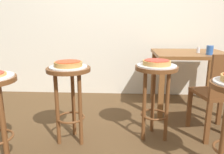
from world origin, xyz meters
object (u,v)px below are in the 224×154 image
Objects in this scene: serving_plate_leftside at (68,67)px; wooden_chair at (221,92)px; cup_near_edge at (210,50)px; pizza_leftside at (68,64)px; stool_leftside at (69,88)px; stool_rear at (156,85)px; dining_table at (190,61)px; pizza_rear at (157,62)px; serving_plate_rear at (157,65)px; condiment_shaker at (198,50)px.

wooden_chair reaches higher than serving_plate_leftside.
pizza_leftside is at bearing -154.93° from cup_near_edge.
cup_near_edge is (1.49, 0.70, 0.27)m from stool_leftside.
serving_plate_leftside is at bearing 14.04° from stool_leftside.
serving_plate_leftside is 1.65m from cup_near_edge.
dining_table is (0.54, 0.81, 0.10)m from stool_rear.
serving_plate_rear is at bearing 0.00° from pizza_rear.
cup_near_edge reaches higher than stool_leftside.
serving_plate_leftside is 0.37× the size of dining_table.
stool_rear is 0.79× the size of dining_table.
serving_plate_leftside is at bearing -173.66° from wooden_chair.
condiment_shaker is (0.61, 0.74, 0.03)m from pizza_rear.
condiment_shaker is at bearing 50.19° from stool_rear.
wooden_chair reaches higher than serving_plate_rear.
serving_plate_leftside is 1.47m from wooden_chair.
serving_plate_rear is 0.98m from dining_table.
stool_leftside is 2.89× the size of pizza_leftside.
dining_table is 0.79m from wooden_chair.
pizza_rear is at bearing -139.79° from cup_near_edge.
cup_near_edge reaches higher than serving_plate_rear.
serving_plate_rear is at bearing 8.00° from pizza_leftside.
condiment_shaker is (1.41, 0.85, 0.06)m from serving_plate_leftside.
stool_rear is at bearing 8.00° from pizza_leftside.
stool_leftside is 0.84m from pizza_rear.
stool_leftside is 2.81× the size of pizza_rear.
condiment_shaker is at bearing 118.21° from cup_near_edge.
cup_near_edge is (0.15, -0.23, 0.17)m from dining_table.
cup_near_edge is at bearing 25.07° from pizza_leftside.
pizza_rear is 0.91m from cup_near_edge.
wooden_chair is (0.64, 0.05, -0.07)m from stool_rear.
serving_plate_leftside is 1.65m from condiment_shaker.
pizza_rear is at bearing 8.00° from stool_leftside.
dining_table is at bearing 56.18° from stool_rear.
pizza_leftside is 0.81m from pizza_rear.
serving_plate_leftside is 0.81m from pizza_rear.
cup_near_edge reaches higher than stool_rear.
cup_near_edge is at bearing 40.21° from serving_plate_rear.
dining_table reaches higher than stool_leftside.
stool_leftside is at bearing -172.00° from pizza_rear.
serving_plate_rear reaches higher than stool_leftside.
wooden_chair is at bearing 4.24° from pizza_rear.
stool_leftside is 0.22m from pizza_leftside.
wooden_chair is (1.44, 0.16, -0.29)m from pizza_leftside.
dining_table is 0.32m from cup_near_edge.
pizza_rear is 0.28× the size of dining_table.
serving_plate_leftside and serving_plate_rear have the same top height.
pizza_leftside is 0.81m from serving_plate_rear.
serving_plate_rear is (0.80, 0.11, 0.19)m from stool_leftside.
dining_table is 1.07× the size of wooden_chair.
dining_table reaches higher than serving_plate_leftside.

